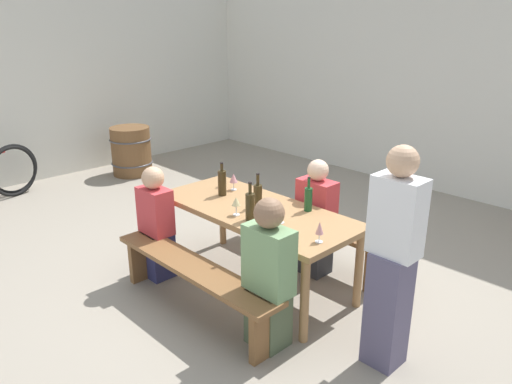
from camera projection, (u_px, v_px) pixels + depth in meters
name	position (u px, v px, depth m)	size (l,w,h in m)	color
ground_plane	(256.00, 283.00, 4.59)	(24.00, 24.00, 0.00)	gray
back_wall	(458.00, 76.00, 6.53)	(14.00, 0.20, 3.20)	silver
side_wall	(34.00, 71.00, 7.18)	(0.20, 7.90, 3.20)	silver
tasting_table	(256.00, 217.00, 4.37)	(1.91, 0.82, 0.75)	#9E7247
bench_near	(194.00, 276.00, 4.01)	(1.81, 0.30, 0.45)	brown
bench_far	(306.00, 227.00, 4.94)	(1.81, 0.30, 0.45)	brown
wine_bottle_0	(222.00, 182.00, 4.62)	(0.08, 0.08, 0.32)	#332814
wine_bottle_1	(308.00, 199.00, 4.25)	(0.07, 0.07, 0.31)	#194723
wine_bottle_2	(250.00, 206.00, 4.04)	(0.08, 0.08, 0.33)	#332814
wine_bottle_3	(258.00, 195.00, 4.33)	(0.08, 0.08, 0.31)	#332814
wine_glass_0	(320.00, 229.00, 3.65)	(0.06, 0.06, 0.17)	silver
wine_glass_1	(236.00, 202.00, 4.15)	(0.08, 0.08, 0.16)	silver
wine_glass_2	(234.00, 178.00, 4.76)	(0.08, 0.08, 0.17)	silver
wine_glass_3	(281.00, 211.00, 3.99)	(0.06, 0.06, 0.15)	silver
wine_glass_4	(222.00, 177.00, 4.86)	(0.06, 0.06, 0.15)	silver
seated_guest_near_0	(156.00, 225.00, 4.55)	(0.33, 0.24, 1.08)	navy
seated_guest_near_1	(269.00, 277.00, 3.56)	(0.37, 0.24, 1.17)	#4B593E
seated_guest_far_0	(316.00, 221.00, 4.62)	(0.36, 0.24, 1.13)	#303239
standing_host	(392.00, 263.00, 3.29)	(0.33, 0.24, 1.60)	#554F6C
wine_barrel	(131.00, 151.00, 7.69)	(0.64, 0.64, 0.75)	brown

